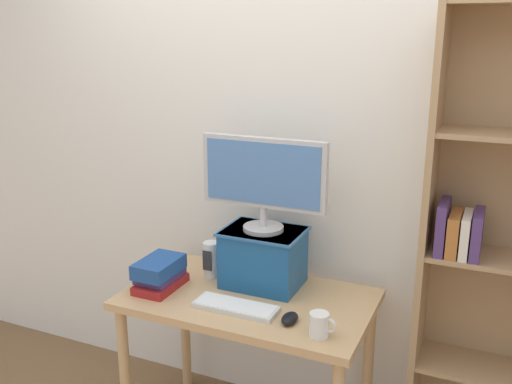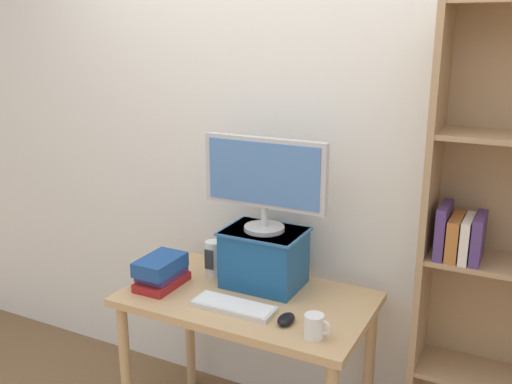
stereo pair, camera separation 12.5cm
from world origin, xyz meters
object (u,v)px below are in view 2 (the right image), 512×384
Objects in this scene: riser_box at (264,256)px; keyboard at (234,306)px; book_stack at (161,272)px; coffee_mug at (315,326)px; computer_mouse at (286,319)px; desk_speaker at (213,259)px; desk at (248,317)px; computer_monitor at (264,178)px; bookshelf_unit at (509,263)px.

riser_box reaches higher than keyboard.
book_stack is 0.82m from coffee_mug.
computer_mouse is 0.58m from desk_speaker.
riser_box is 1.46× the size of book_stack.
desk is 0.28m from riser_box.
desk is 0.45m from book_stack.
coffee_mug is at bearing -26.85° from desk.
riser_box is 3.39× the size of coffee_mug.
keyboard is 0.40m from coffee_mug.
desk_speaker is at bearing 153.56° from coffee_mug.
computer_monitor reaches higher than book_stack.
computer_monitor is 3.37× the size of desk_speaker.
computer_monitor is 2.32× the size of book_stack.
riser_box is 3.54× the size of computer_mouse.
desk is 0.47m from coffee_mug.
desk is at bearing -165.20° from bookshelf_unit.
riser_box is at bearing -172.44° from bookshelf_unit.
book_stack reaches higher than desk.
computer_monitor is 5.65× the size of computer_mouse.
bookshelf_unit is 18.65× the size of coffee_mug.
desk is at bearing -95.96° from riser_box.
book_stack reaches higher than coffee_mug.
bookshelf_unit is 3.46× the size of computer_monitor.
book_stack is 0.26m from desk_speaker.
computer_monitor is 0.65m from book_stack.
book_stack is at bearing -167.99° from desk.
computer_monitor is 0.62m from computer_mouse.
keyboard is 2.10× the size of desk_speaker.
riser_box reaches higher than desk_speaker.
computer_monitor reaches higher than keyboard.
desk_speaker is (-0.26, 0.26, 0.08)m from keyboard.
riser_box is at bearing 88.26° from keyboard.
book_stack is (-0.42, -0.22, -0.45)m from computer_monitor.
desk_speaker reaches higher than coffee_mug.
keyboard is at bearing 170.62° from coffee_mug.
computer_mouse is at bearing -49.84° from computer_monitor.
computer_monitor reaches higher than desk_speaker.
bookshelf_unit is 1.07m from computer_monitor.
desk_speaker is at bearing 134.80° from keyboard.
book_stack reaches higher than computer_mouse.
bookshelf_unit reaches higher than coffee_mug.
keyboard is at bearing -45.20° from desk_speaker.
bookshelf_unit reaches higher than book_stack.
coffee_mug reaches higher than computer_mouse.
computer_mouse is 0.96× the size of coffee_mug.
computer_mouse is (0.24, -0.29, -0.12)m from riser_box.
bookshelf_unit is at bearing 36.79° from coffee_mug.
bookshelf_unit is at bearing 7.56° from riser_box.
bookshelf_unit is (1.04, 0.27, 0.36)m from desk.
desk is at bearing 149.74° from computer_mouse.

